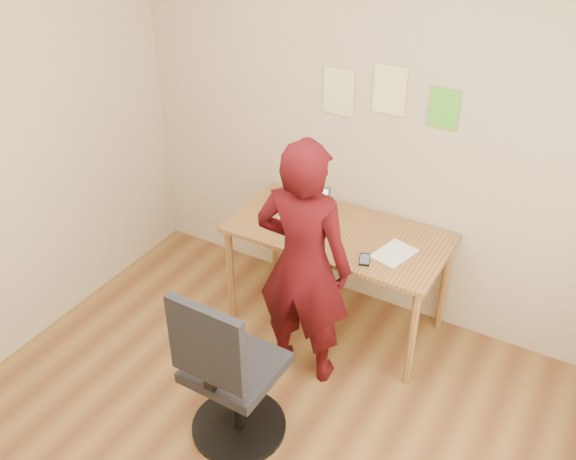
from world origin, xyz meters
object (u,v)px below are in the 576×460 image
Objects in this scene: desk at (338,243)px; phone at (365,260)px; laptop at (301,216)px; office_chair at (229,380)px; person at (303,265)px.

desk is 0.36m from phone.
phone is (0.53, -0.18, -0.05)m from laptop.
desk is 1.34× the size of office_chair.
office_chair reaches higher than desk.
office_chair is 0.77m from person.
person is at bearing -87.93° from desk.
desk is at bearing -4.22° from laptop.
person is (0.02, -0.50, 0.14)m from desk.
laptop is at bearing -65.77° from person.
person is (0.27, -0.47, 0.01)m from laptop.
desk is 10.02× the size of phone.
office_chair is at bearing 78.04° from person.
person reaches higher than office_chair.
laptop is 0.23× the size of person.
phone is 0.13× the size of office_chair.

